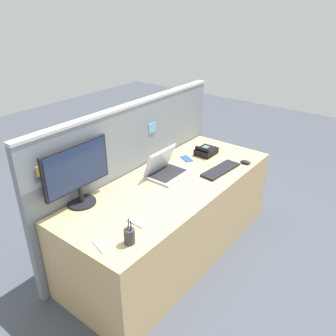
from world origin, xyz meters
The scene contains 12 objects.
ground_plane centered at (0.00, 0.00, 0.00)m, with size 10.00×10.00×0.00m, color #424751.
desk centered at (0.00, 0.00, 0.36)m, with size 2.08×0.82×0.71m, color tan.
cubicle_divider centered at (0.00, 0.45, 0.66)m, with size 2.20×0.08×1.32m.
desktop_monitor centered at (-0.68, 0.36, 0.99)m, with size 0.57×0.22×0.47m.
laptop centered at (0.08, 0.14, 0.77)m, with size 0.35×0.28×0.23m.
desk_phone centered at (0.65, 0.08, 0.75)m, with size 0.21×0.17×0.10m.
keyboard_main centered at (0.43, -0.21, 0.73)m, with size 0.42×0.14×0.02m, color black.
computer_mouse_right_hand centered at (0.70, -0.32, 0.73)m, with size 0.06×0.10×0.03m, color black.
pen_cup centered at (-0.80, -0.26, 0.77)m, with size 0.07×0.07×0.18m.
cell_phone_blue_case centered at (0.45, 0.17, 0.72)m, with size 0.07×0.14×0.01m, color blue.
cell_phone_white_slab centered at (-0.93, -0.15, 0.72)m, with size 0.07×0.15×0.01m, color silver.
cell_phone_silver_slab centered at (-0.61, -0.15, 0.72)m, with size 0.06×0.15×0.01m, color #B7BAC1.
Camera 1 is at (-2.05, -1.53, 2.13)m, focal length 37.14 mm.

